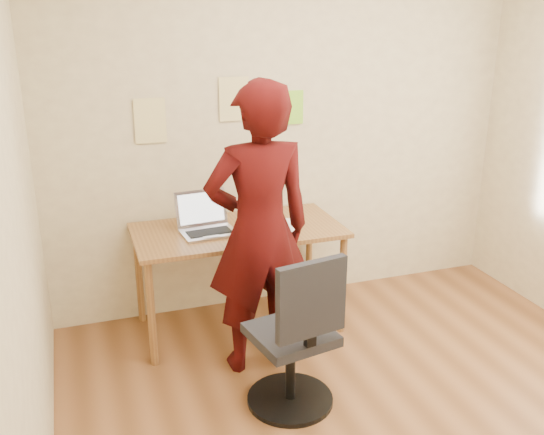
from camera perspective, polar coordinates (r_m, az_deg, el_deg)
name	(u,v)px	position (r m, az deg, el deg)	size (l,w,h in m)	color
room	(418,191)	(2.89, 13.56, 2.41)	(3.58, 3.58, 2.78)	brown
desk	(238,240)	(4.13, -3.20, -2.16)	(1.40, 0.70, 0.74)	brown
laptop	(206,224)	(4.04, -6.22, -0.59)	(0.38, 0.34, 0.25)	#B5B5BC
paper_sheet	(285,226)	(4.14, 1.21, -0.80)	(0.23, 0.32, 0.00)	white
phone	(287,233)	(3.99, 1.45, -1.51)	(0.08, 0.14, 0.01)	black
wall_note_left	(150,121)	(4.16, -11.39, 8.91)	(0.21, 0.00, 0.30)	#E2D287
wall_note_mid	(234,99)	(4.25, -3.60, 11.07)	(0.21, 0.00, 0.30)	#E2D287
wall_note_right	(291,108)	(4.39, 1.83, 10.30)	(0.18, 0.00, 0.24)	#8ADF32
office_chair	(296,344)	(3.39, 2.32, -11.85)	(0.50, 0.50, 0.95)	black
person	(259,231)	(3.59, -1.22, -1.29)	(0.66, 0.43, 1.80)	#360707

